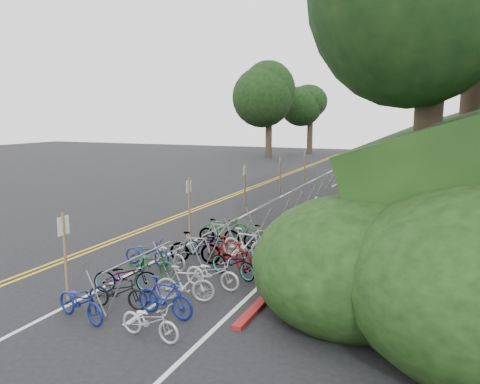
% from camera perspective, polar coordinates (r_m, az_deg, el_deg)
% --- Properties ---
extents(ground, '(120.00, 120.00, 0.00)m').
position_cam_1_polar(ground, '(15.86, -16.98, -9.43)').
color(ground, black).
rests_on(ground, ground).
extents(road_markings, '(7.47, 80.00, 0.01)m').
position_cam_1_polar(road_markings, '(23.93, -0.16, -2.72)').
color(road_markings, gold).
rests_on(road_markings, ground).
extents(red_curb, '(0.25, 28.00, 0.10)m').
position_cam_1_polar(red_curb, '(24.31, 12.71, -2.65)').
color(red_curb, maroon).
rests_on(red_curb, ground).
extents(tree_cluster, '(32.11, 53.76, 17.77)m').
position_cam_1_polar(tree_cluster, '(34.04, 23.77, 18.90)').
color(tree_cluster, '#2D2319').
rests_on(tree_cluster, ground).
extents(bike_rack_front, '(1.15, 3.20, 1.18)m').
position_cam_1_polar(bike_rack_front, '(13.34, -12.08, -8.85)').
color(bike_rack_front, gray).
rests_on(bike_rack_front, ground).
extents(bike_racks_rest, '(1.14, 23.00, 1.17)m').
position_cam_1_polar(bike_racks_rest, '(25.71, 7.25, -0.03)').
color(bike_racks_rest, gray).
rests_on(bike_racks_rest, ground).
extents(signpost_near, '(0.08, 0.40, 2.47)m').
position_cam_1_polar(signpost_near, '(13.35, -20.56, -6.82)').
color(signpost_near, brown).
rests_on(signpost_near, ground).
extents(signposts_rest, '(0.08, 18.40, 2.50)m').
position_cam_1_polar(signposts_rest, '(27.29, 2.99, 1.79)').
color(signposts_rest, brown).
rests_on(signposts_rest, ground).
extents(bike_front, '(0.68, 1.70, 0.88)m').
position_cam_1_polar(bike_front, '(16.15, -11.23, -7.24)').
color(bike_front, navy).
rests_on(bike_front, ground).
extents(bike_valet, '(3.51, 10.45, 1.10)m').
position_cam_1_polar(bike_valet, '(15.12, -5.38, -8.08)').
color(bike_valet, navy).
rests_on(bike_valet, ground).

